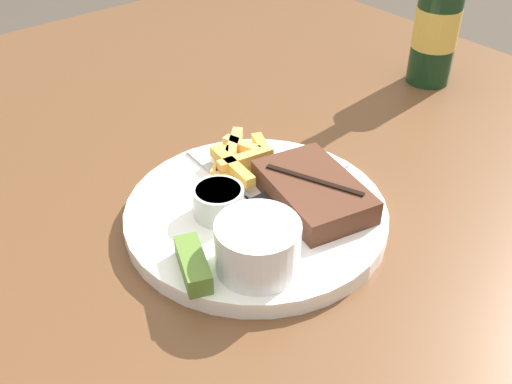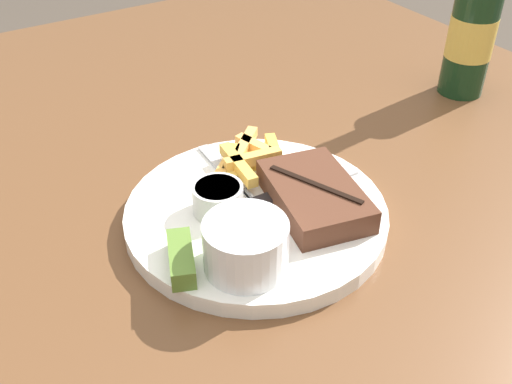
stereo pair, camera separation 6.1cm
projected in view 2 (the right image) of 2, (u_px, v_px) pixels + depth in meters
name	position (u px, v px, depth m)	size (l,w,h in m)	color
dining_table	(256.00, 269.00, 0.67)	(1.36, 1.18, 0.73)	brown
dinner_plate	(256.00, 214.00, 0.62)	(0.27, 0.27, 0.02)	white
steak_portion	(315.00, 195.00, 0.61)	(0.14, 0.11, 0.03)	#512D1E
fries_pile	(246.00, 162.00, 0.67)	(0.12, 0.13, 0.02)	gold
coleslaw_cup	(246.00, 243.00, 0.53)	(0.08, 0.08, 0.05)	white
dipping_sauce_cup	(218.00, 198.00, 0.60)	(0.05, 0.05, 0.03)	silver
pickle_spear	(181.00, 259.00, 0.54)	(0.07, 0.04, 0.02)	#567A2D
fork_utensil	(226.00, 172.00, 0.67)	(0.13, 0.02, 0.00)	#B7B7BC
knife_utensil	(282.00, 198.00, 0.63)	(0.02, 0.17, 0.01)	#B7B7BC
beer_bottle	(472.00, 34.00, 0.82)	(0.06, 0.06, 0.24)	#143319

